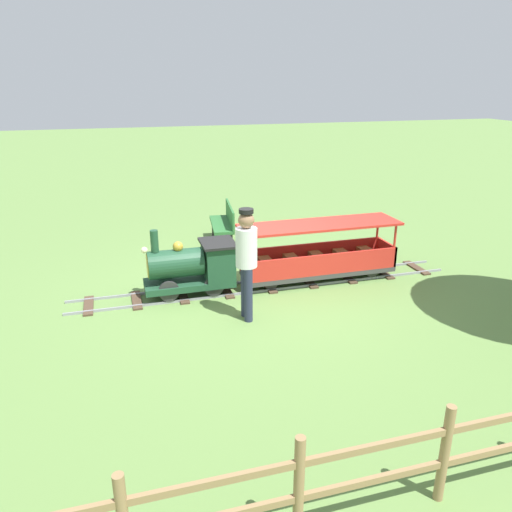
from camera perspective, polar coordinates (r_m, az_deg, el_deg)
ground_plane at (r=8.22m, az=-0.05°, el=-3.62°), size 60.00×60.00×0.00m
track at (r=8.27m, az=1.33°, el=-3.35°), size 0.68×6.40×0.04m
locomotive at (r=7.84m, az=-7.18°, el=-1.14°), size 0.64×1.45×1.08m
passenger_car at (r=8.42m, az=7.20°, el=-0.12°), size 0.74×2.70×0.97m
conductor_person at (r=6.83m, az=-1.10°, el=0.04°), size 0.30×0.30×1.62m
park_bench at (r=10.28m, az=-3.70°, el=3.61°), size 1.34×0.56×0.82m
fence_section at (r=4.47m, az=20.89°, el=-20.19°), size 0.08×7.48×0.90m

